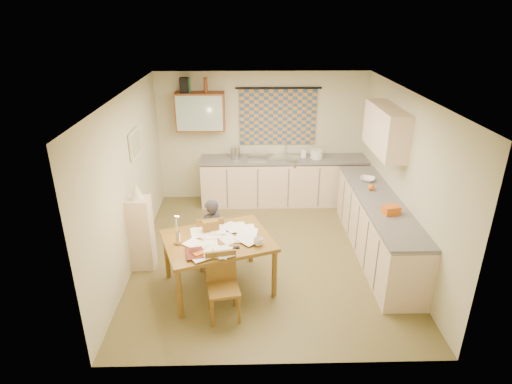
{
  "coord_description": "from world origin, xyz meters",
  "views": [
    {
      "loc": [
        -0.31,
        -5.77,
        3.57
      ],
      "look_at": [
        -0.16,
        0.2,
        0.98
      ],
      "focal_mm": 30.0,
      "sensor_mm": 36.0,
      "label": 1
    }
  ],
  "objects_px": {
    "stove": "(403,270)",
    "person": "(212,234)",
    "counter_right": "(377,227)",
    "shelf_stand": "(141,233)",
    "chair_far": "(211,250)",
    "dining_table": "(219,263)",
    "counter_back": "(287,181)"
  },
  "relations": [
    {
      "from": "counter_back",
      "to": "dining_table",
      "type": "height_order",
      "value": "counter_back"
    },
    {
      "from": "counter_back",
      "to": "counter_right",
      "type": "xyz_separation_m",
      "value": [
        1.22,
        -1.94,
        -0.0
      ]
    },
    {
      "from": "counter_back",
      "to": "dining_table",
      "type": "distance_m",
      "value": 3.01
    },
    {
      "from": "shelf_stand",
      "to": "dining_table",
      "type": "bearing_deg",
      "value": -25.24
    },
    {
      "from": "stove",
      "to": "shelf_stand",
      "type": "bearing_deg",
      "value": 166.17
    },
    {
      "from": "counter_right",
      "to": "shelf_stand",
      "type": "bearing_deg",
      "value": -175.23
    },
    {
      "from": "counter_back",
      "to": "dining_table",
      "type": "xyz_separation_m",
      "value": [
        -1.18,
        -2.77,
        -0.07
      ]
    },
    {
      "from": "counter_right",
      "to": "counter_back",
      "type": "bearing_deg",
      "value": 122.15
    },
    {
      "from": "dining_table",
      "to": "stove",
      "type": "bearing_deg",
      "value": -26.85
    },
    {
      "from": "dining_table",
      "to": "person",
      "type": "bearing_deg",
      "value": 84.68
    },
    {
      "from": "counter_right",
      "to": "stove",
      "type": "xyz_separation_m",
      "value": [
        0.0,
        -1.17,
        -0.0
      ]
    },
    {
      "from": "counter_right",
      "to": "dining_table",
      "type": "distance_m",
      "value": 2.54
    },
    {
      "from": "counter_right",
      "to": "chair_far",
      "type": "relative_size",
      "value": 3.43
    },
    {
      "from": "counter_right",
      "to": "person",
      "type": "relative_size",
      "value": 2.72
    },
    {
      "from": "chair_far",
      "to": "shelf_stand",
      "type": "distance_m",
      "value": 1.04
    },
    {
      "from": "counter_right",
      "to": "dining_table",
      "type": "relative_size",
      "value": 1.8
    },
    {
      "from": "dining_table",
      "to": "chair_far",
      "type": "height_order",
      "value": "chair_far"
    },
    {
      "from": "counter_back",
      "to": "chair_far",
      "type": "bearing_deg",
      "value": -120.6
    },
    {
      "from": "stove",
      "to": "person",
      "type": "relative_size",
      "value": 0.83
    },
    {
      "from": "dining_table",
      "to": "person",
      "type": "relative_size",
      "value": 1.51
    },
    {
      "from": "stove",
      "to": "person",
      "type": "distance_m",
      "value": 2.66
    },
    {
      "from": "dining_table",
      "to": "person",
      "type": "xyz_separation_m",
      "value": [
        -0.13,
        0.52,
        0.16
      ]
    },
    {
      "from": "counter_back",
      "to": "chair_far",
      "type": "distance_m",
      "value": 2.6
    },
    {
      "from": "counter_back",
      "to": "stove",
      "type": "relative_size",
      "value": 3.65
    },
    {
      "from": "person",
      "to": "shelf_stand",
      "type": "distance_m",
      "value": 1.02
    },
    {
      "from": "chair_far",
      "to": "shelf_stand",
      "type": "relative_size",
      "value": 0.78
    },
    {
      "from": "chair_far",
      "to": "counter_right",
      "type": "bearing_deg",
      "value": 178.57
    },
    {
      "from": "dining_table",
      "to": "chair_far",
      "type": "distance_m",
      "value": 0.57
    },
    {
      "from": "shelf_stand",
      "to": "chair_far",
      "type": "bearing_deg",
      "value": -0.18
    },
    {
      "from": "shelf_stand",
      "to": "person",
      "type": "bearing_deg",
      "value": -1.25
    },
    {
      "from": "counter_right",
      "to": "person",
      "type": "xyz_separation_m",
      "value": [
        -2.52,
        -0.32,
        0.09
      ]
    },
    {
      "from": "stove",
      "to": "chair_far",
      "type": "relative_size",
      "value": 1.05
    }
  ]
}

